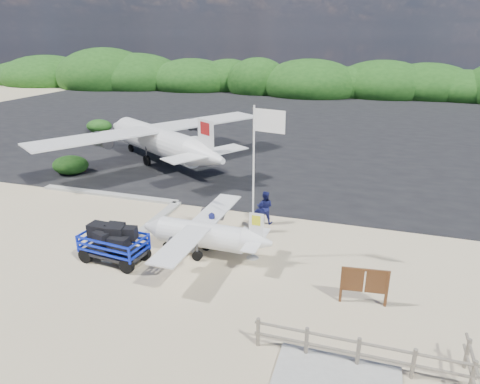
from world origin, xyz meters
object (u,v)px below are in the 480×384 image
object	(u,v)px
crew_b	(265,207)
crew_c	(261,217)
signboard	(362,304)
aircraft_small	(278,115)
flagpole	(252,258)
crew_a	(212,231)
baggage_cart	(116,261)

from	to	relation	value
crew_b	crew_c	world-z (taller)	crew_b
signboard	crew_c	bearing A→B (deg)	130.68
signboard	aircraft_small	size ratio (longest dim) A/B	0.29
flagpole	signboard	bearing A→B (deg)	-23.55
signboard	crew_a	bearing A→B (deg)	154.03
baggage_cart	crew_c	xyz separation A→B (m)	(5.20, 4.64, 0.77)
crew_a	crew_b	world-z (taller)	crew_a
signboard	crew_c	world-z (taller)	crew_c
baggage_cart	crew_a	world-z (taller)	crew_a
crew_c	aircraft_small	size ratio (longest dim) A/B	0.25
signboard	crew_b	world-z (taller)	crew_b
signboard	crew_a	xyz separation A→B (m)	(-6.69, 2.36, 0.87)
signboard	aircraft_small	world-z (taller)	aircraft_small
signboard	flagpole	bearing A→B (deg)	149.91
flagpole	crew_b	bearing A→B (deg)	96.39
baggage_cart	crew_b	xyz separation A→B (m)	(5.11, 5.73, 0.86)
flagpole	signboard	size ratio (longest dim) A/B	3.71
crew_b	crew_c	size ratio (longest dim) A/B	1.11
flagpole	crew_a	world-z (taller)	flagpole
baggage_cart	signboard	size ratio (longest dim) A/B	1.67
crew_b	crew_c	bearing A→B (deg)	90.95
baggage_cart	crew_c	bearing A→B (deg)	47.80
crew_a	aircraft_small	size ratio (longest dim) A/B	0.28
aircraft_small	crew_a	bearing A→B (deg)	99.16
baggage_cart	aircraft_small	size ratio (longest dim) A/B	0.48
flagpole	crew_c	bearing A→B (deg)	97.17
crew_b	signboard	bearing A→B (deg)	128.13
baggage_cart	crew_a	bearing A→B (deg)	39.64
crew_a	crew_c	world-z (taller)	crew_a
crew_c	flagpole	bearing A→B (deg)	97.08
flagpole	aircraft_small	size ratio (longest dim) A/B	1.07
baggage_cart	signboard	world-z (taller)	baggage_cart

